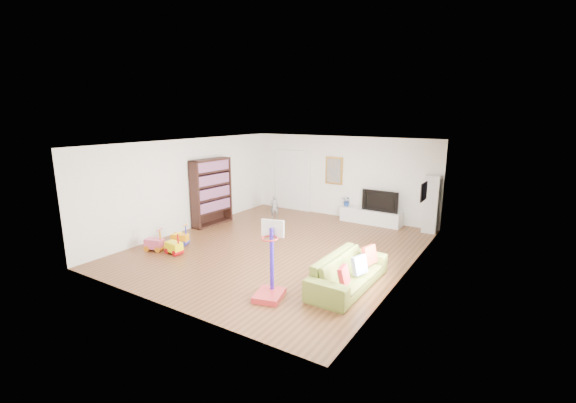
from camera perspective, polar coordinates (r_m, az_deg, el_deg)
The scene contains 25 objects.
floor at distance 10.13m, azimuth -1.21°, elevation -6.78°, with size 6.50×7.50×0.00m, color brown.
ceiling at distance 9.57m, azimuth -1.29°, elevation 8.63°, with size 6.50×7.50×0.00m, color white.
wall_back at distance 13.01m, azimuth 7.89°, elevation 3.62°, with size 6.50×0.00×2.70m, color white.
wall_front at distance 7.04m, azimuth -18.33°, elevation -4.74°, with size 6.50×0.00×2.70m, color silver.
wall_left at distance 11.83m, azimuth -14.52°, elevation 2.43°, with size 0.00×7.50×2.70m, color silver.
wall_right at distance 8.47m, azimuth 17.46°, elevation -1.77°, with size 0.00×7.50×2.70m, color silver.
navy_accent at distance 9.71m, azimuth 19.72°, elevation 2.89°, with size 0.01×3.20×1.70m, color black.
olive_wainscot at distance 10.01m, azimuth 19.14°, elevation -4.74°, with size 0.01×3.20×1.00m, color brown.
doorway at distance 13.90m, azimuth 0.63°, elevation 3.08°, with size 1.45×0.06×2.10m, color white.
painting_back at distance 13.04m, azimuth 6.84°, elevation 4.57°, with size 0.62×0.06×0.92m, color gold.
artwork_right at distance 9.97m, azimuth 19.48°, elevation 1.39°, with size 0.04×0.56×0.46m, color #7F3F8C.
media_console at distance 12.51m, azimuth 12.15°, elevation -2.17°, with size 1.94×0.48×0.45m, color silver.
tall_cabinet at distance 11.95m, azimuth 20.43°, elevation -0.35°, with size 0.39×0.39×1.69m, color silver.
bookshelf at distance 12.17m, azimuth -11.27°, elevation 1.37°, with size 0.37×1.42×2.07m, color black.
sofa at distance 7.91m, azimuth 8.94°, elevation -10.24°, with size 2.19×0.86×0.64m, color olive.
basketball_hoop at distance 7.20m, azimuth -2.87°, elevation -8.81°, with size 0.51×0.62×1.49m, color red.
ride_on_yellow at distance 9.99m, azimuth -16.59°, elevation -5.89°, with size 0.43×0.26×0.57m, color #FFF504.
ride_on_orange at distance 10.63m, azimuth -15.76°, elevation -4.75°, with size 0.42×0.26×0.56m, color orange.
ride_on_pink at distance 10.38m, azimuth -19.27°, elevation -5.36°, with size 0.43×0.27×0.58m, color #D84E75.
child at distance 12.81m, azimuth -2.04°, elevation -0.78°, with size 0.29×0.19×0.78m, color gray.
tv at distance 12.29m, azimuth 13.63°, elevation 0.16°, with size 1.15×0.15×0.66m, color black.
vase_plant at distance 12.72m, azimuth 8.73°, elevation 0.08°, with size 0.32×0.28×0.35m, color navy.
pillow_left at distance 7.25m, azimuth 8.27°, elevation -10.83°, with size 0.09×0.35×0.35m, color red.
pillow_center at distance 7.78m, azimuth 10.55°, elevation -9.22°, with size 0.09×0.36×0.36m, color silver.
pillow_right at distance 8.34m, azimuth 11.98°, elevation -7.75°, with size 0.10×0.38×0.38m, color #BB3624.
Camera 1 is at (5.26, -7.97, 3.39)m, focal length 24.00 mm.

